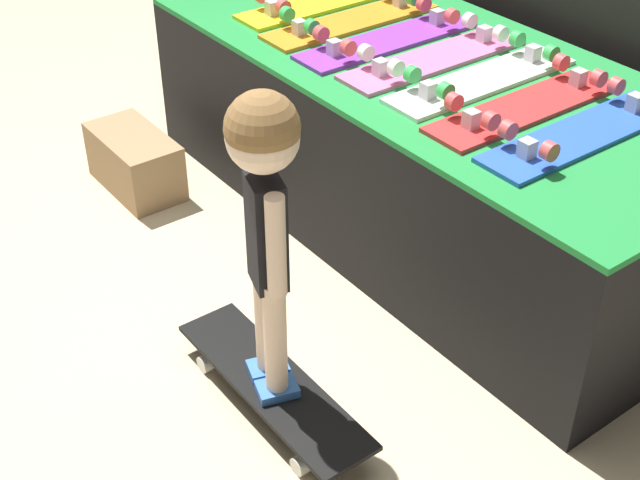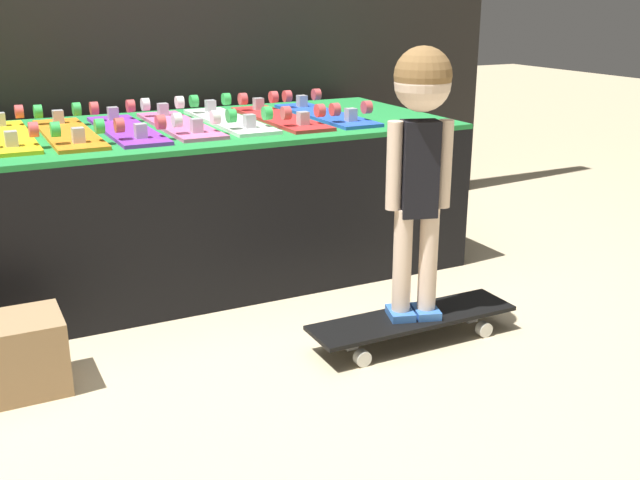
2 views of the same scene
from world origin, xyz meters
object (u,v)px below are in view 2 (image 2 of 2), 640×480
skateboard_blue_on_rack (325,112)px  skateboard_on_floor (413,321)px  skateboard_white_on_rack (229,118)px  child (421,133)px  skateboard_purple_on_rack (126,127)px  skateboard_red_on_rack (279,116)px  skateboard_pink_on_rack (179,122)px  skateboard_orange_on_rack (68,131)px  skateboard_yellow_on_rack (6,134)px

skateboard_blue_on_rack → skateboard_on_floor: size_ratio=0.97×
skateboard_white_on_rack → child: bearing=-75.2°
skateboard_purple_on_rack → skateboard_blue_on_rack: size_ratio=1.00×
skateboard_red_on_rack → skateboard_blue_on_rack: (0.21, -0.00, 0.00)m
skateboard_red_on_rack → skateboard_on_floor: bearing=-87.0°
skateboard_white_on_rack → skateboard_pink_on_rack: bearing=-177.6°
skateboard_orange_on_rack → skateboard_on_floor: 1.44m
skateboard_purple_on_rack → skateboard_pink_on_rack: same height
skateboard_pink_on_rack → skateboard_on_floor: size_ratio=0.97×
skateboard_white_on_rack → child: 1.04m
skateboard_pink_on_rack → child: (0.48, -0.99, 0.07)m
skateboard_red_on_rack → skateboard_on_floor: size_ratio=0.97×
skateboard_pink_on_rack → skateboard_on_floor: bearing=-64.3°
skateboard_yellow_on_rack → skateboard_white_on_rack: size_ratio=1.00×
skateboard_orange_on_rack → skateboard_purple_on_rack: size_ratio=1.00×
skateboard_orange_on_rack → child: (0.90, -0.98, 0.07)m
skateboard_purple_on_rack → skateboard_orange_on_rack: bearing=177.3°
skateboard_yellow_on_rack → skateboard_orange_on_rack: same height
skateboard_red_on_rack → child: child is taller
skateboard_white_on_rack → skateboard_red_on_rack: same height
skateboard_white_on_rack → skateboard_on_floor: 1.17m
skateboard_pink_on_rack → skateboard_white_on_rack: 0.21m
skateboard_purple_on_rack → skateboard_on_floor: (0.69, -0.97, -0.56)m
skateboard_white_on_rack → skateboard_blue_on_rack: size_ratio=1.00×
skateboard_white_on_rack → skateboard_blue_on_rack: (0.43, -0.03, 0.00)m
skateboard_blue_on_rack → child: (-0.16, -0.97, 0.07)m
skateboard_purple_on_rack → skateboard_white_on_rack: bearing=4.0°
skateboard_pink_on_rack → skateboard_blue_on_rack: same height
skateboard_red_on_rack → skateboard_on_floor: 1.12m
skateboard_pink_on_rack → skateboard_on_floor: skateboard_pink_on_rack is taller
skateboard_blue_on_rack → skateboard_on_floor: (-0.16, -0.97, -0.56)m
skateboard_white_on_rack → skateboard_blue_on_rack: bearing=-4.1°
child → skateboard_purple_on_rack: bearing=142.9°
skateboard_red_on_rack → skateboard_orange_on_rack: bearing=179.4°
skateboard_orange_on_rack → skateboard_on_floor: size_ratio=0.97×
skateboard_on_floor → child: size_ratio=0.82×
skateboard_white_on_rack → skateboard_on_floor: (0.26, -1.00, -0.56)m
skateboard_yellow_on_rack → skateboard_blue_on_rack: 1.28m
skateboard_red_on_rack → skateboard_on_floor: (0.05, -0.97, -0.56)m
skateboard_blue_on_rack → skateboard_orange_on_rack: bearing=179.4°
skateboard_red_on_rack → skateboard_white_on_rack: bearing=172.2°
skateboard_yellow_on_rack → child: size_ratio=0.80×
skateboard_blue_on_rack → skateboard_on_floor: 1.13m
skateboard_white_on_rack → skateboard_on_floor: size_ratio=0.97×
skateboard_yellow_on_rack → skateboard_on_floor: bearing=-42.1°
skateboard_yellow_on_rack → skateboard_orange_on_rack: size_ratio=1.00×
skateboard_yellow_on_rack → skateboard_white_on_rack: (0.85, -0.01, 0.00)m
skateboard_blue_on_rack → skateboard_yellow_on_rack: bearing=178.2°
skateboard_on_floor → skateboard_orange_on_rack: bearing=132.7°
skateboard_purple_on_rack → skateboard_pink_on_rack: (0.21, 0.02, 0.00)m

